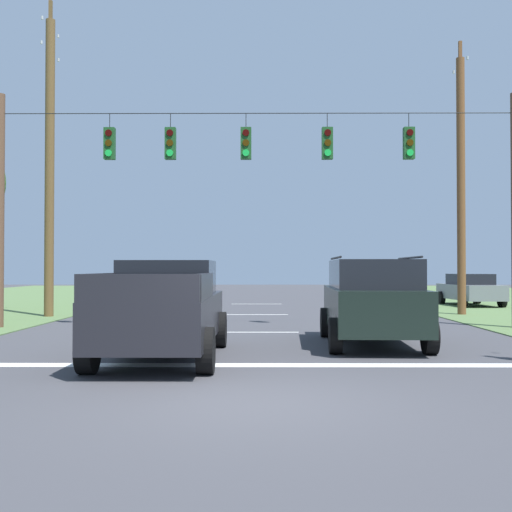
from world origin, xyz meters
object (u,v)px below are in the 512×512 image
Objects in this scene: overhead_signal_span at (256,194)px; distant_car_crossing_white at (152,288)px; utility_pole_near_left at (50,161)px; distant_car_oncoming at (470,289)px; utility_pole_mid_right at (461,182)px; suv_black at (372,299)px; pickup_truck at (164,309)px.

overhead_signal_span is 3.59× the size of distant_car_crossing_white.
distant_car_crossing_white is 0.38× the size of utility_pole_near_left.
utility_pole_mid_right is at bearing -111.18° from distant_car_oncoming.
distant_car_crossing_white is at bearing 116.02° from suv_black.
suv_black is 11.44m from utility_pole_mid_right.
distant_car_oncoming is at bearing 21.38° from utility_pole_near_left.
distant_car_crossing_white is at bearing 113.11° from overhead_signal_span.
utility_pole_mid_right is (9.62, 11.59, 4.11)m from pickup_truck.
utility_pole_mid_right is (5.09, 9.42, 4.02)m from suv_black.
pickup_truck is 0.51× the size of utility_pole_mid_right.
utility_pole_near_left is (-2.39, -8.00, 4.93)m from distant_car_crossing_white.
distant_car_crossing_white is (-5.22, 12.24, -3.21)m from overhead_signal_span.
utility_pole_mid_right is (-2.25, -5.81, 4.29)m from distant_car_oncoming.
suv_black reaches higher than pickup_truck.
utility_pole_mid_right is 0.90× the size of utility_pole_near_left.
suv_black is at bearing 25.60° from pickup_truck.
utility_pole_mid_right reaches higher than suv_black.
overhead_signal_span reaches higher than pickup_truck.
pickup_truck is 1.23× the size of distant_car_oncoming.
utility_pole_mid_right is at bearing -27.82° from distant_car_crossing_white.
distant_car_oncoming is at bearing -4.03° from distant_car_crossing_white.
utility_pole_near_left is at bearing -158.62° from distant_car_oncoming.
distant_car_crossing_white is at bearing 73.38° from utility_pole_near_left.
overhead_signal_span is at bearing -66.89° from distant_car_crossing_white.
overhead_signal_span is 15.38m from distant_car_oncoming.
overhead_signal_span reaches higher than suv_black.
utility_pole_near_left reaches higher than pickup_truck.
pickup_truck is 21.07m from distant_car_oncoming.
utility_pole_mid_right is at bearing 50.32° from pickup_truck.
utility_pole_near_left is (-7.61, 4.24, 1.72)m from overhead_signal_span.
overhead_signal_span is 5.72m from suv_black.
distant_car_oncoming is at bearing 64.28° from suv_black.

